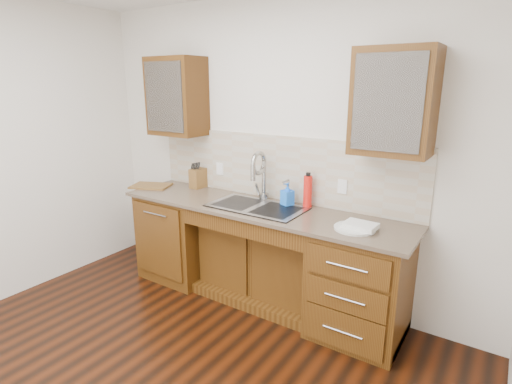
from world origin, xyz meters
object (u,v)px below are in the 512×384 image
Objects in this scene: soap_bottle at (287,194)px; plate at (355,228)px; water_bottle at (308,192)px; knife_block at (199,178)px; cutting_board at (151,186)px.

plate is at bearing 3.30° from soap_bottle.
water_bottle reaches higher than plate.
plate is at bearing -28.99° from water_bottle.
water_bottle is at bearing 151.01° from plate.
soap_bottle is at bearing -162.47° from water_bottle.
cutting_board is at bearing -149.03° from knife_block.
soap_bottle is 0.18m from water_bottle.
soap_bottle is 0.74× the size of water_bottle.
soap_bottle is at bearing 7.46° from cutting_board.
soap_bottle is 0.67× the size of plate.
water_bottle is 1.40× the size of knife_block.
knife_block is at bearing -160.55° from soap_bottle.
water_bottle is 0.63m from plate.
soap_bottle reaches higher than knife_block.
cutting_board is at bearing 178.83° from plate.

